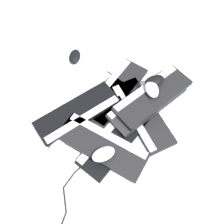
% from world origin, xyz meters
% --- Properties ---
extents(ground_plane, '(3.20, 3.20, 0.00)m').
position_xyz_m(ground_plane, '(0.00, 0.00, 0.00)').
color(ground_plane, silver).
extents(keyboard_0, '(0.46, 0.24, 0.03)m').
position_xyz_m(keyboard_0, '(0.17, 0.10, 0.01)').
color(keyboard_0, black).
rests_on(keyboard_0, ground).
extents(keyboard_1, '(0.46, 0.28, 0.03)m').
position_xyz_m(keyboard_1, '(0.04, 0.20, 0.01)').
color(keyboard_1, black).
rests_on(keyboard_1, ground).
extents(keyboard_2, '(0.41, 0.42, 0.03)m').
position_xyz_m(keyboard_2, '(-0.06, 0.17, 0.01)').
color(keyboard_2, black).
rests_on(keyboard_2, ground).
extents(keyboard_3, '(0.46, 0.26, 0.03)m').
position_xyz_m(keyboard_3, '(-0.10, -0.00, 0.01)').
color(keyboard_3, black).
rests_on(keyboard_3, ground).
extents(keyboard_4, '(0.41, 0.43, 0.03)m').
position_xyz_m(keyboard_4, '(0.08, -0.08, 0.01)').
color(keyboard_4, black).
rests_on(keyboard_4, ground).
extents(keyboard_5, '(0.46, 0.34, 0.03)m').
position_xyz_m(keyboard_5, '(0.14, -0.08, 0.04)').
color(keyboard_5, '#232326').
rests_on(keyboard_5, keyboard_4).
extents(keyboard_6, '(0.45, 0.36, 0.03)m').
position_xyz_m(keyboard_6, '(-0.05, 0.22, 0.04)').
color(keyboard_6, black).
rests_on(keyboard_6, keyboard_1).
extents(keyboard_7, '(0.21, 0.46, 0.03)m').
position_xyz_m(keyboard_7, '(-0.17, 0.04, 0.04)').
color(keyboard_7, black).
rests_on(keyboard_7, keyboard_3).
extents(keyboard_8, '(0.46, 0.34, 0.03)m').
position_xyz_m(keyboard_8, '(0.18, -0.10, 0.07)').
color(keyboard_8, black).
rests_on(keyboard_8, keyboard_5).
extents(mouse_0, '(0.12, 0.09, 0.04)m').
position_xyz_m(mouse_0, '(-0.24, 0.24, 0.02)').
color(mouse_0, '#B7B7BC').
rests_on(mouse_0, ground).
extents(mouse_1, '(0.13, 0.12, 0.04)m').
position_xyz_m(mouse_1, '(-0.22, 0.01, 0.08)').
color(mouse_1, '#B7B7BC').
rests_on(mouse_1, keyboard_7).
extents(mouse_2, '(0.13, 0.10, 0.04)m').
position_xyz_m(mouse_2, '(0.30, 0.42, 0.02)').
color(mouse_2, black).
rests_on(mouse_2, ground).
extents(mouse_3, '(0.13, 0.12, 0.04)m').
position_xyz_m(mouse_3, '(0.24, -0.08, 0.11)').
color(mouse_3, black).
rests_on(mouse_3, keyboard_8).
extents(mouse_4, '(0.13, 0.12, 0.04)m').
position_xyz_m(mouse_4, '(0.19, -0.09, 0.11)').
color(mouse_4, silver).
rests_on(mouse_4, keyboard_8).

